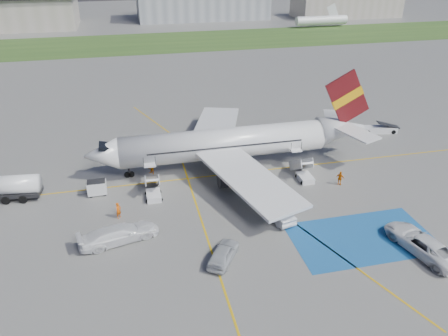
{
  "coord_description": "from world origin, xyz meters",
  "views": [
    {
      "loc": [
        -11.33,
        -35.16,
        26.18
      ],
      "look_at": [
        -1.48,
        7.22,
        3.5
      ],
      "focal_mm": 35.0,
      "sensor_mm": 36.0,
      "label": 1
    }
  ],
  "objects_px": {
    "belt_loader": "(379,130)",
    "van_white_a": "(423,241)",
    "airliner": "(235,142)",
    "gpu_cart": "(97,188)",
    "fuel_tanker": "(2,190)",
    "van_white_b": "(119,231)",
    "car_silver_b": "(277,212)",
    "car_silver_a": "(223,253)"
  },
  "relations": [
    {
      "from": "airliner",
      "to": "car_silver_a",
      "type": "distance_m",
      "value": 19.24
    },
    {
      "from": "fuel_tanker",
      "to": "van_white_b",
      "type": "bearing_deg",
      "value": -34.02
    },
    {
      "from": "car_silver_a",
      "to": "car_silver_b",
      "type": "bearing_deg",
      "value": -109.41
    },
    {
      "from": "gpu_cart",
      "to": "airliner",
      "type": "bearing_deg",
      "value": 10.42
    },
    {
      "from": "airliner",
      "to": "gpu_cart",
      "type": "distance_m",
      "value": 17.79
    },
    {
      "from": "car_silver_b",
      "to": "airliner",
      "type": "bearing_deg",
      "value": -96.45
    },
    {
      "from": "airliner",
      "to": "van_white_b",
      "type": "relative_size",
      "value": 6.3
    },
    {
      "from": "car_silver_a",
      "to": "car_silver_b",
      "type": "distance_m",
      "value": 8.91
    },
    {
      "from": "fuel_tanker",
      "to": "gpu_cart",
      "type": "xyz_separation_m",
      "value": [
        10.41,
        -1.27,
        -0.43
      ]
    },
    {
      "from": "gpu_cart",
      "to": "van_white_b",
      "type": "height_order",
      "value": "van_white_b"
    },
    {
      "from": "gpu_cart",
      "to": "car_silver_b",
      "type": "height_order",
      "value": "gpu_cart"
    },
    {
      "from": "fuel_tanker",
      "to": "belt_loader",
      "type": "xyz_separation_m",
      "value": [
        52.24,
        8.15,
        -0.81
      ]
    },
    {
      "from": "fuel_tanker",
      "to": "car_silver_b",
      "type": "bearing_deg",
      "value": -13.46
    },
    {
      "from": "airliner",
      "to": "fuel_tanker",
      "type": "height_order",
      "value": "airliner"
    },
    {
      "from": "fuel_tanker",
      "to": "van_white_a",
      "type": "relative_size",
      "value": 1.43
    },
    {
      "from": "belt_loader",
      "to": "van_white_b",
      "type": "height_order",
      "value": "van_white_b"
    },
    {
      "from": "airliner",
      "to": "car_silver_b",
      "type": "height_order",
      "value": "airliner"
    },
    {
      "from": "car_silver_a",
      "to": "van_white_b",
      "type": "distance_m",
      "value": 10.61
    },
    {
      "from": "car_silver_a",
      "to": "car_silver_b",
      "type": "height_order",
      "value": "car_silver_b"
    },
    {
      "from": "belt_loader",
      "to": "van_white_b",
      "type": "relative_size",
      "value": 0.99
    },
    {
      "from": "van_white_a",
      "to": "belt_loader",
      "type": "bearing_deg",
      "value": -125.45
    },
    {
      "from": "airliner",
      "to": "gpu_cart",
      "type": "bearing_deg",
      "value": -168.89
    },
    {
      "from": "fuel_tanker",
      "to": "gpu_cart",
      "type": "distance_m",
      "value": 10.5
    },
    {
      "from": "gpu_cart",
      "to": "car_silver_a",
      "type": "relative_size",
      "value": 0.46
    },
    {
      "from": "airliner",
      "to": "gpu_cart",
      "type": "xyz_separation_m",
      "value": [
        -17.27,
        -3.39,
        -2.59
      ]
    },
    {
      "from": "fuel_tanker",
      "to": "van_white_a",
      "type": "bearing_deg",
      "value": -18.43
    },
    {
      "from": "van_white_a",
      "to": "car_silver_a",
      "type": "bearing_deg",
      "value": -21.04
    },
    {
      "from": "airliner",
      "to": "car_silver_b",
      "type": "distance_m",
      "value": 13.08
    },
    {
      "from": "belt_loader",
      "to": "car_silver_a",
      "type": "relative_size",
      "value": 1.24
    },
    {
      "from": "fuel_tanker",
      "to": "car_silver_a",
      "type": "distance_m",
      "value": 27.24
    },
    {
      "from": "fuel_tanker",
      "to": "car_silver_b",
      "type": "xyz_separation_m",
      "value": [
        29.04,
        -10.63,
        -0.4
      ]
    },
    {
      "from": "gpu_cart",
      "to": "belt_loader",
      "type": "bearing_deg",
      "value": 12.0
    },
    {
      "from": "airliner",
      "to": "gpu_cart",
      "type": "height_order",
      "value": "airliner"
    },
    {
      "from": "belt_loader",
      "to": "van_white_a",
      "type": "bearing_deg",
      "value": -102.48
    },
    {
      "from": "airliner",
      "to": "van_white_b",
      "type": "xyz_separation_m",
      "value": [
        -14.97,
        -13.05,
        -2.25
      ]
    },
    {
      "from": "airliner",
      "to": "van_white_b",
      "type": "distance_m",
      "value": 19.98
    },
    {
      "from": "car_silver_a",
      "to": "gpu_cart",
      "type": "bearing_deg",
      "value": -19.06
    },
    {
      "from": "belt_loader",
      "to": "car_silver_b",
      "type": "bearing_deg",
      "value": -130.19
    },
    {
      "from": "belt_loader",
      "to": "van_white_a",
      "type": "distance_m",
      "value": 29.55
    },
    {
      "from": "gpu_cart",
      "to": "car_silver_b",
      "type": "relative_size",
      "value": 0.43
    },
    {
      "from": "car_silver_a",
      "to": "van_white_a",
      "type": "bearing_deg",
      "value": -155.96
    },
    {
      "from": "van_white_a",
      "to": "van_white_b",
      "type": "distance_m",
      "value": 28.98
    }
  ]
}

